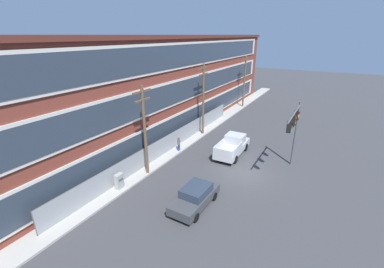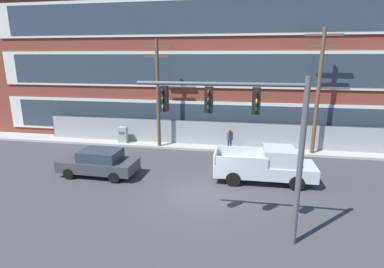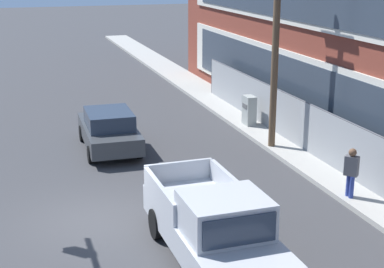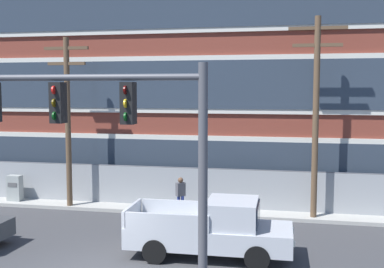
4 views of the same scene
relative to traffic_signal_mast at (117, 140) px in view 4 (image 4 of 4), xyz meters
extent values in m
cube|color=#9E9B93|center=(-2.13, 11.62, -4.46)|extent=(80.00, 1.98, 0.16)
cube|color=brown|center=(4.18, 18.23, 1.12)|extent=(53.46, 11.25, 11.31)
cube|color=beige|center=(4.18, 12.55, -2.46)|extent=(49.18, 0.10, 2.72)
cube|color=#2D3844|center=(4.18, 12.49, -2.46)|extent=(47.04, 0.06, 2.26)
cube|color=beige|center=(4.18, 12.55, 1.31)|extent=(49.18, 0.10, 2.72)
cube|color=#2D3844|center=(4.18, 12.49, 1.31)|extent=(47.04, 0.06, 2.26)
cube|color=gray|center=(-1.51, 11.86, -3.55)|extent=(28.92, 0.04, 1.98)
cylinder|color=#4C4C51|center=(-1.51, 11.86, -2.56)|extent=(28.92, 0.05, 0.05)
cylinder|color=#4C4C51|center=(1.88, 0.00, -1.44)|extent=(0.20, 0.20, 6.19)
cylinder|color=#4C4C51|center=(-1.04, 0.00, 1.35)|extent=(5.84, 0.14, 0.14)
cube|color=black|center=(0.26, 0.00, 0.80)|extent=(0.28, 0.32, 0.90)
cylinder|color=#4B0807|center=(0.26, -0.18, 1.08)|extent=(0.04, 0.18, 0.18)
cylinder|color=gold|center=(0.26, -0.18, 0.80)|extent=(0.04, 0.18, 0.18)
cylinder|color=#0A4011|center=(0.26, -0.18, 0.52)|extent=(0.04, 0.18, 0.18)
cube|color=black|center=(-1.37, 0.00, 0.80)|extent=(0.28, 0.32, 0.90)
cylinder|color=red|center=(-1.37, -0.18, 1.08)|extent=(0.04, 0.18, 0.18)
cylinder|color=#503E08|center=(-1.37, -0.18, 0.80)|extent=(0.04, 0.18, 0.18)
cylinder|color=#0A4011|center=(-1.37, -0.18, 0.52)|extent=(0.04, 0.18, 0.18)
cube|color=#B2B5BA|center=(1.07, 5.76, -3.79)|extent=(5.51, 2.10, 0.70)
cube|color=#B2B5BA|center=(1.84, 5.77, -3.00)|extent=(1.67, 1.89, 0.88)
cube|color=#283342|center=(2.68, 5.78, -3.00)|extent=(0.08, 1.67, 0.66)
cube|color=#B2B5BA|center=(-0.17, 6.70, -3.16)|extent=(2.74, 0.16, 0.56)
cube|color=#B2B5BA|center=(-0.15, 4.79, -3.16)|extent=(2.74, 0.16, 0.56)
cube|color=#B2B5BA|center=(-1.63, 5.73, -3.16)|extent=(0.13, 1.95, 0.56)
cylinder|color=black|center=(2.71, 6.72, -4.14)|extent=(0.80, 0.27, 0.80)
cylinder|color=black|center=(2.73, 4.85, -4.14)|extent=(0.80, 0.27, 0.80)
cylinder|color=black|center=(-0.58, 6.68, -4.14)|extent=(0.80, 0.27, 0.80)
cylinder|color=black|center=(-0.56, 4.80, -4.14)|extent=(0.80, 0.27, 0.80)
cube|color=white|center=(3.83, 6.51, -3.68)|extent=(0.06, 0.24, 0.16)
cube|color=white|center=(3.85, 5.09, -3.68)|extent=(0.06, 0.24, 0.16)
cylinder|color=brown|center=(-6.45, 10.89, -0.54)|extent=(0.26, 0.26, 8.00)
cube|color=brown|center=(-6.45, 10.89, 2.97)|extent=(2.14, 0.14, 0.14)
cube|color=brown|center=(-6.45, 10.89, 2.27)|extent=(1.82, 0.14, 0.14)
cylinder|color=brown|center=(4.73, 11.09, -0.21)|extent=(0.26, 0.26, 8.66)
cube|color=brown|center=(4.73, 11.09, 3.62)|extent=(2.40, 0.14, 0.14)
cube|color=brown|center=(4.73, 11.09, 2.92)|extent=(2.04, 0.14, 0.14)
cube|color=#939993|center=(-9.53, 11.26, -3.83)|extent=(0.69, 0.41, 1.42)
cube|color=#515151|center=(-9.53, 11.05, -3.54)|extent=(0.48, 0.02, 0.20)
cylinder|color=navy|center=(-1.19, 10.94, -4.11)|extent=(0.14, 0.14, 0.85)
cylinder|color=navy|center=(-1.01, 10.94, -4.11)|extent=(0.14, 0.14, 0.85)
cube|color=#4C4C51|center=(-1.10, 10.94, -3.39)|extent=(0.46, 0.44, 0.60)
sphere|color=brown|center=(-1.10, 10.94, -2.97)|extent=(0.24, 0.24, 0.24)
camera|label=1|loc=(-22.12, -2.53, 7.17)|focal=24.00mm
camera|label=2|loc=(-0.12, -10.36, 2.26)|focal=28.00mm
camera|label=3|loc=(13.11, 1.36, 2.50)|focal=55.00mm
camera|label=4|loc=(3.63, -9.80, 1.10)|focal=45.00mm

